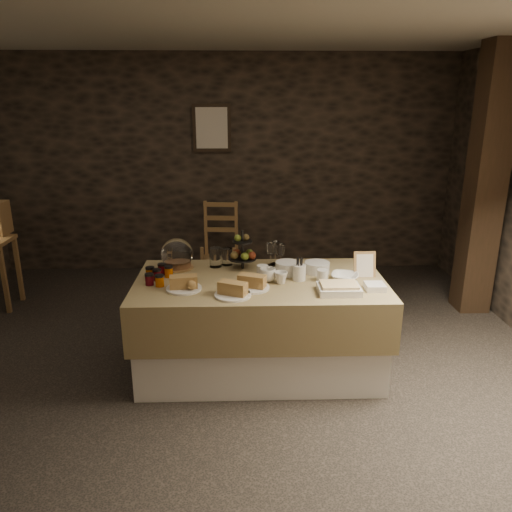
{
  "coord_description": "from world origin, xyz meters",
  "views": [
    {
      "loc": [
        0.19,
        -3.59,
        2.1
      ],
      "look_at": [
        0.3,
        0.2,
        0.88
      ],
      "focal_mm": 35.0,
      "sensor_mm": 36.0,
      "label": 1
    }
  ],
  "objects_px": {
    "chair": "(220,245)",
    "fruit_stand": "(243,254)",
    "buffet_table": "(260,318)",
    "timber_column": "(485,184)"
  },
  "relations": [
    {
      "from": "chair",
      "to": "fruit_stand",
      "type": "distance_m",
      "value": 1.94
    },
    {
      "from": "fruit_stand",
      "to": "buffet_table",
      "type": "bearing_deg",
      "value": -64.36
    },
    {
      "from": "buffet_table",
      "to": "fruit_stand",
      "type": "distance_m",
      "value": 0.54
    },
    {
      "from": "buffet_table",
      "to": "chair",
      "type": "xyz_separation_m",
      "value": [
        -0.4,
        2.12,
        -0.03
      ]
    },
    {
      "from": "buffet_table",
      "to": "timber_column",
      "type": "distance_m",
      "value": 2.64
    },
    {
      "from": "timber_column",
      "to": "fruit_stand",
      "type": "distance_m",
      "value": 2.54
    },
    {
      "from": "buffet_table",
      "to": "fruit_stand",
      "type": "bearing_deg",
      "value": 115.64
    },
    {
      "from": "buffet_table",
      "to": "chair",
      "type": "distance_m",
      "value": 2.16
    },
    {
      "from": "timber_column",
      "to": "fruit_stand",
      "type": "bearing_deg",
      "value": -159.7
    },
    {
      "from": "buffet_table",
      "to": "timber_column",
      "type": "xyz_separation_m",
      "value": [
        2.22,
        1.14,
        0.86
      ]
    }
  ]
}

